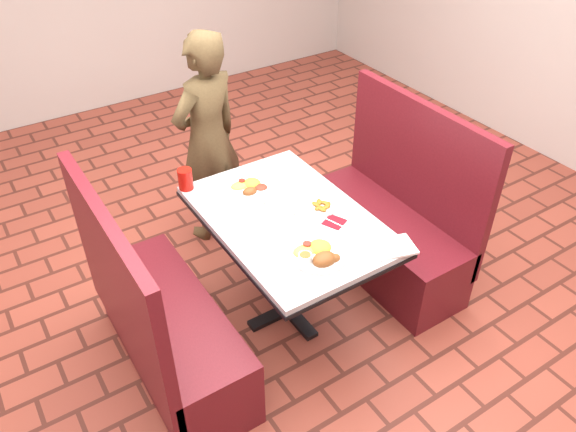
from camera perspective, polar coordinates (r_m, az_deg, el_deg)
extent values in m
plane|color=#9D4433|center=(3.60, 0.00, -9.58)|extent=(7.00, 7.00, 0.00)
cube|color=silver|center=(3.11, 0.00, -0.26)|extent=(0.80, 1.20, 0.03)
cube|color=black|center=(3.13, 0.00, -0.66)|extent=(0.81, 1.21, 0.02)
cylinder|color=black|center=(3.35, 0.00, -5.37)|extent=(0.10, 0.10, 0.69)
cube|color=black|center=(3.59, 0.00, -9.42)|extent=(0.55, 0.08, 0.03)
cube|color=black|center=(3.59, 0.00, -9.42)|extent=(0.08, 0.55, 0.03)
cube|color=maroon|center=(3.23, -11.51, -11.89)|extent=(0.45, 1.20, 0.45)
cube|color=maroon|center=(2.85, -16.71, -7.17)|extent=(0.06, 1.20, 0.95)
cube|color=maroon|center=(3.80, 9.55, -2.64)|extent=(0.45, 1.20, 0.45)
cube|color=maroon|center=(3.66, 12.90, 4.33)|extent=(0.06, 1.20, 0.95)
imported|color=brown|center=(3.85, -8.15, 7.62)|extent=(0.63, 0.50, 1.50)
cylinder|color=white|center=(2.84, 3.16, -3.96)|extent=(0.29, 0.29, 0.02)
ellipsoid|color=yellow|center=(2.85, 3.27, -2.78)|extent=(0.12, 0.12, 0.05)
ellipsoid|color=#90C54F|center=(2.83, 1.65, -3.33)|extent=(0.12, 0.10, 0.04)
cylinder|color=red|center=(2.86, 1.94, -2.83)|extent=(0.04, 0.04, 0.01)
ellipsoid|color=brown|center=(2.77, 3.72, -4.01)|extent=(0.13, 0.10, 0.07)
ellipsoid|color=brown|center=(2.79, 4.71, -4.05)|extent=(0.07, 0.05, 0.05)
cylinder|color=white|center=(2.77, 1.76, -4.29)|extent=(0.07, 0.07, 0.04)
cylinder|color=brown|center=(2.76, 1.76, -3.97)|extent=(0.06, 0.06, 0.01)
cylinder|color=white|center=(3.32, -3.84, 2.81)|extent=(0.26, 0.26, 0.02)
ellipsoid|color=yellow|center=(3.34, -3.72, 3.67)|extent=(0.11, 0.11, 0.05)
ellipsoid|color=#90C54F|center=(3.32, -4.99, 3.29)|extent=(0.11, 0.09, 0.03)
cylinder|color=red|center=(3.35, -4.72, 3.62)|extent=(0.04, 0.04, 0.01)
ellipsoid|color=maroon|center=(3.30, -2.78, 3.12)|extent=(0.08, 0.08, 0.03)
ellipsoid|color=brown|center=(3.26, -3.93, 2.78)|extent=(0.09, 0.07, 0.05)
cylinder|color=white|center=(3.17, 3.49, 0.91)|extent=(0.18, 0.18, 0.01)
cube|color=maroon|center=(3.07, 4.73, -0.61)|extent=(0.14, 0.14, 0.00)
cube|color=silver|center=(3.06, 4.76, -0.70)|extent=(0.04, 0.11, 0.00)
cylinder|color=red|center=(3.35, -10.39, 3.70)|extent=(0.09, 0.09, 0.13)
cube|color=white|center=(2.93, 10.67, -3.12)|extent=(0.25, 0.22, 0.01)
cube|color=silver|center=(2.82, 1.86, -4.21)|extent=(0.04, 0.19, 0.00)
cube|color=silver|center=(2.77, 2.41, -5.08)|extent=(0.02, 0.16, 0.00)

